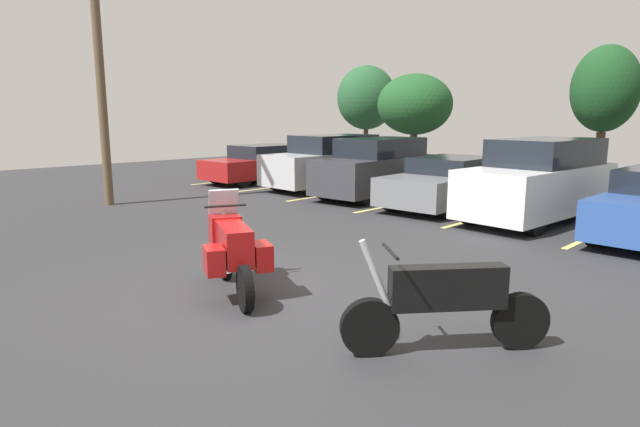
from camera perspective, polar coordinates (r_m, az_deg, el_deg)
ground at (r=7.77m, az=-5.66°, el=-8.64°), size 44.00×44.00×0.10m
motorcycle_touring at (r=7.59m, az=-9.50°, el=-3.63°), size 1.95×1.20×1.42m
motorcycle_second at (r=5.78m, az=13.42°, el=-9.36°), size 1.52×1.86×1.27m
parking_stripes at (r=14.36m, az=18.52°, el=-0.01°), size 21.46×5.07×0.01m
car_red at (r=20.38m, az=-6.10°, el=5.42°), size 2.01×4.83×1.41m
car_silver at (r=18.36m, az=0.91°, el=5.59°), size 1.97×4.63×1.84m
car_charcoal at (r=16.48m, az=6.17°, el=4.93°), size 2.11×4.56×1.82m
car_grey at (r=15.03m, az=13.85°, el=3.29°), size 2.16×4.77×1.37m
car_white at (r=13.73m, az=22.72°, el=3.32°), size 2.08×4.85×1.96m
utility_pole at (r=16.05m, az=-22.87°, el=15.60°), size 1.24×1.46×7.91m
tree_far_left at (r=26.77m, az=28.52°, el=11.75°), size 2.85×2.85×5.55m
tree_far_right at (r=33.42m, az=5.06°, el=12.38°), size 3.63×3.63×5.55m
tree_left at (r=27.44m, az=10.24°, el=11.54°), size 3.76×3.76×4.58m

